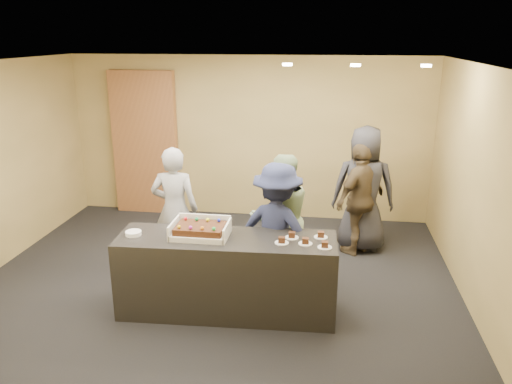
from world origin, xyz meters
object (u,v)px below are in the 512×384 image
Objects in this scene: serving_counter at (227,275)px; plate_stack at (133,233)px; storage_cabinet at (145,143)px; person_server_grey at (175,210)px; sheet_cake at (200,228)px; cake_box at (201,232)px; person_navy_man at (278,230)px; person_brown_extra at (360,199)px; person_dark_suit at (364,189)px; person_sage_man at (281,218)px.

serving_counter is 13.58× the size of plate_stack.
storage_cabinet is 2.46m from person_server_grey.
storage_cabinet is 3.58m from sheet_cake.
cake_box is 3.50× the size of plate_stack.
storage_cabinet is 3.67m from person_navy_man.
serving_counter is at bearing 1.72° from person_brown_extra.
person_server_grey is 2.58m from person_brown_extra.
storage_cabinet reaches higher than person_brown_extra.
person_navy_man is at bearing 31.42° from cake_box.
person_dark_suit is (1.59, 1.99, 0.46)m from serving_counter.
sheet_cake is 2.98× the size of plate_stack.
storage_cabinet is 1.49× the size of person_sage_man.
person_server_grey is (-0.60, 0.98, -0.16)m from sheet_cake.
cake_box is at bearing 50.16° from person_navy_man.
plate_stack is 3.33m from person_dark_suit.
person_brown_extra is (1.02, 0.96, -0.01)m from person_sage_man.
cake_box is 0.38× the size of person_sage_man.
person_navy_man is (2.56, -2.60, -0.41)m from storage_cabinet.
cake_box is (1.76, -3.08, -0.28)m from storage_cabinet.
cake_box reaches higher than serving_counter.
storage_cabinet is at bearing -26.66° from person_navy_man.
cake_box is 1.20m from person_sage_man.
serving_counter is at bearing 38.92° from person_sage_man.
plate_stack is 3.22m from person_brown_extra.
person_sage_man reaches higher than serving_counter.
storage_cabinet is 1.52× the size of person_brown_extra.
cake_box is at bearing -60.26° from storage_cabinet.
plate_stack is at bearing 77.43° from person_server_grey.
serving_counter is 0.98× the size of storage_cabinet.
person_server_grey is 2.67m from person_dark_suit.
cake_box is at bearing -3.49° from person_brown_extra.
person_dark_suit is (2.62, 2.06, -0.01)m from plate_stack.
storage_cabinet is at bearing -65.94° from person_server_grey.
person_navy_man is at bearing 4.01° from person_brown_extra.
person_dark_suit is (1.87, 1.97, -0.03)m from cake_box.
person_sage_man is (0.80, 0.90, -0.18)m from sheet_cake.
person_brown_extra reaches higher than plate_stack.
person_brown_extra is (2.57, 1.93, -0.11)m from plate_stack.
sheet_cake is at bearing 51.33° from person_navy_man.
person_server_grey reaches higher than person_sage_man.
plate_stack is 0.11× the size of person_sage_man.
person_server_grey is 1.02× the size of person_sage_man.
person_navy_man is 1.70m from person_brown_extra.
person_sage_man is (0.80, 0.88, -0.12)m from cake_box.
storage_cabinet is at bearing 107.78° from plate_stack.
plate_stack is at bearing -72.22° from storage_cabinet.
person_sage_man is 1.02× the size of person_brown_extra.
sheet_cake is at bearing 47.80° from person_dark_suit.
serving_counter is 2.59m from person_dark_suit.
storage_cabinet is 1.35× the size of person_dark_suit.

